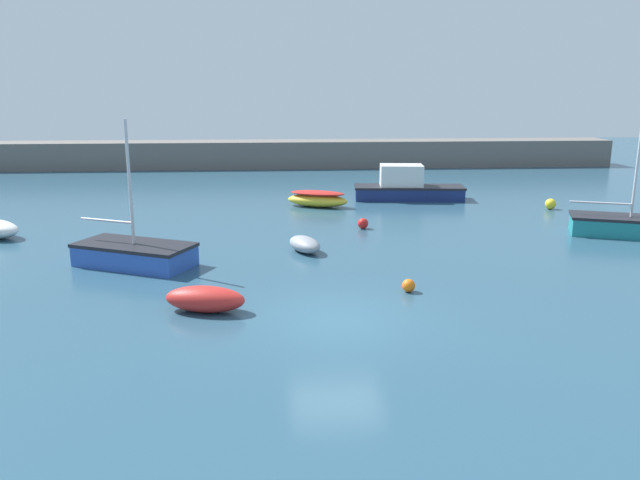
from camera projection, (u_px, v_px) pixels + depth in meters
ground_plane at (337, 324)px, 16.95m from camera, size 120.00×120.00×0.20m
harbor_breakwater at (297, 154)px, 48.94m from camera, size 49.59×3.01×2.05m
dinghy_near_pier at (305, 244)px, 23.88m from camera, size 1.61×2.09×0.59m
fishing_dinghy_green at (205, 299)px, 17.51m from camera, size 2.46×1.47×0.73m
rowboat_with_red_cover at (317, 199)px, 32.84m from camera, size 3.52×2.40×0.84m
motorboat_grey_hull at (406, 187)px, 34.87m from camera, size 6.24×2.40×1.94m
sailboat_tall_mast at (630, 226)px, 26.39m from camera, size 5.10×3.38×6.13m
sailboat_short_mast at (135, 254)px, 22.00m from camera, size 4.57×3.47×5.12m
mooring_buoy_orange at (409, 286)px, 19.21m from camera, size 0.41×0.41×0.41m
mooring_buoy_red at (363, 223)px, 27.76m from camera, size 0.47×0.47×0.47m
mooring_buoy_yellow at (551, 204)px, 32.17m from camera, size 0.55×0.55×0.55m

